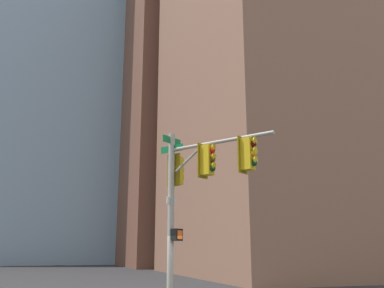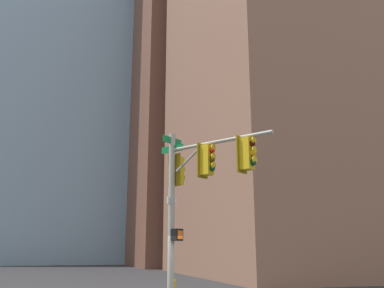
{
  "view_description": "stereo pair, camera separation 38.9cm",
  "coord_description": "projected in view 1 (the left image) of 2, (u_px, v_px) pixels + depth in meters",
  "views": [
    {
      "loc": [
        -3.76,
        -14.08,
        2.07
      ],
      "look_at": [
        0.76,
        -0.91,
        5.58
      ],
      "focal_mm": 39.09,
      "sensor_mm": 36.0,
      "label": 1
    },
    {
      "loc": [
        -3.39,
        -14.2,
        2.07
      ],
      "look_at": [
        0.76,
        -0.91,
        5.58
      ],
      "focal_mm": 39.09,
      "sensor_mm": 36.0,
      "label": 2
    }
  ],
  "objects": [
    {
      "name": "building_brick_midblock",
      "position": [
        201.0,
        93.0,
        59.89
      ],
      "size": [
        20.46,
        16.19,
        47.53
      ],
      "primitive_type": "cube",
      "color": "brown",
      "rests_on": "ground_plane"
    },
    {
      "name": "building_brick_farside",
      "position": [
        25.0,
        121.0,
        75.62
      ],
      "size": [
        19.62,
        15.36,
        49.06
      ],
      "primitive_type": "cube",
      "color": "brown",
      "rests_on": "ground_plane"
    },
    {
      "name": "building_brick_nearside",
      "position": [
        310.0,
        32.0,
        41.56
      ],
      "size": [
        25.49,
        21.48,
        46.14
      ],
      "primitive_type": "cube",
      "color": "#845B47",
      "rests_on": "ground_plane"
    },
    {
      "name": "fire_hydrant",
      "position": [
        170.0,
        288.0,
        17.55
      ],
      "size": [
        0.34,
        0.26,
        0.87
      ],
      "color": "gold",
      "rests_on": "ground_plane"
    },
    {
      "name": "building_glass_tower",
      "position": [
        73.0,
        15.0,
        75.53
      ],
      "size": [
        32.21,
        23.23,
        86.37
      ],
      "primitive_type": "cube",
      "color": "#7A99B2",
      "rests_on": "ground_plane"
    },
    {
      "name": "signal_pole_assembly",
      "position": [
        195.0,
        183.0,
        14.03
      ],
      "size": [
        2.71,
        3.74,
        6.09
      ],
      "rotation": [
        0.0,
        0.0,
        5.32
      ],
      "color": "#9E998C",
      "rests_on": "ground_plane"
    }
  ]
}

